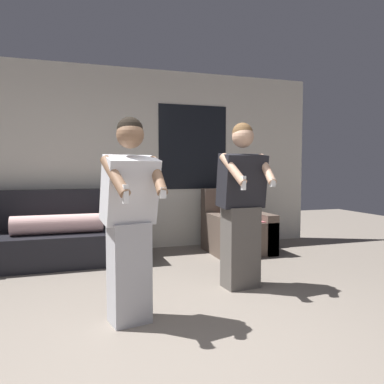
% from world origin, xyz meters
% --- Properties ---
extents(ground_plane, '(14.00, 14.00, 0.00)m').
position_xyz_m(ground_plane, '(0.00, 0.00, 0.00)').
color(ground_plane, slate).
extents(wall_back, '(6.37, 0.07, 2.70)m').
position_xyz_m(wall_back, '(0.02, 3.36, 1.35)').
color(wall_back, beige).
rests_on(wall_back, ground_plane).
extents(couch, '(2.17, 0.93, 0.93)m').
position_xyz_m(couch, '(-0.78, 2.87, 0.31)').
color(couch, black).
rests_on(couch, ground_plane).
extents(armchair, '(0.86, 0.84, 0.92)m').
position_xyz_m(armchair, '(1.69, 2.72, 0.32)').
color(armchair, brown).
rests_on(armchair, ground_plane).
extents(person_left, '(0.47, 0.56, 1.62)m').
position_xyz_m(person_left, '(-0.18, 0.65, 0.82)').
color(person_left, '#B2B2B7').
rests_on(person_left, ground_plane).
extents(person_right, '(0.52, 0.51, 1.68)m').
position_xyz_m(person_right, '(1.03, 1.19, 0.84)').
color(person_right, '#56514C').
rests_on(person_right, ground_plane).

